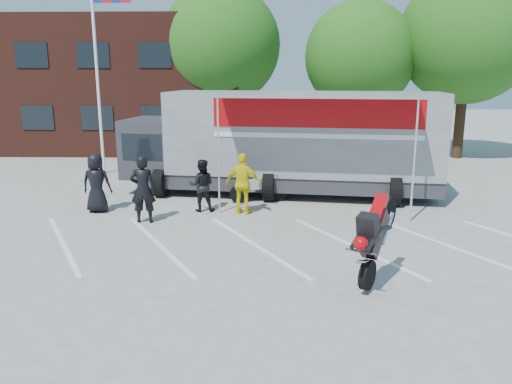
{
  "coord_description": "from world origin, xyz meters",
  "views": [
    {
      "loc": [
        0.56,
        -10.68,
        4.11
      ],
      "look_at": [
        0.23,
        1.18,
        1.3
      ],
      "focal_mm": 35.0,
      "sensor_mm": 36.0,
      "label": 1
    }
  ],
  "objects_px": {
    "spectator_leather_b": "(143,189)",
    "tree_left": "(221,45)",
    "flagpole": "(102,50)",
    "spectator_hivis": "(243,184)",
    "parked_motorcycle": "(259,202)",
    "tree_mid": "(360,57)",
    "transporter_truck": "(287,194)",
    "stunt_bike_rider": "(379,281)",
    "tree_right": "(468,36)",
    "spectator_leather_a": "(97,183)",
    "spectator_leather_c": "(202,185)"
  },
  "relations": [
    {
      "from": "stunt_bike_rider",
      "to": "spectator_leather_b",
      "type": "relative_size",
      "value": 1.02
    },
    {
      "from": "tree_mid",
      "to": "spectator_leather_c",
      "type": "relative_size",
      "value": 4.77
    },
    {
      "from": "tree_right",
      "to": "tree_left",
      "type": "bearing_deg",
      "value": 172.87
    },
    {
      "from": "flagpole",
      "to": "tree_mid",
      "type": "relative_size",
      "value": 1.04
    },
    {
      "from": "spectator_leather_a",
      "to": "spectator_leather_c",
      "type": "relative_size",
      "value": 1.12
    },
    {
      "from": "tree_mid",
      "to": "spectator_leather_b",
      "type": "xyz_separation_m",
      "value": [
        -7.99,
        -12.16,
        -3.98
      ]
    },
    {
      "from": "tree_mid",
      "to": "stunt_bike_rider",
      "type": "distance_m",
      "value": 17.04
    },
    {
      "from": "transporter_truck",
      "to": "spectator_leather_c",
      "type": "xyz_separation_m",
      "value": [
        -2.69,
        -2.29,
        0.8
      ]
    },
    {
      "from": "parked_motorcycle",
      "to": "tree_right",
      "type": "bearing_deg",
      "value": -58.2
    },
    {
      "from": "parked_motorcycle",
      "to": "tree_left",
      "type": "bearing_deg",
      "value": 0.11
    },
    {
      "from": "tree_left",
      "to": "parked_motorcycle",
      "type": "xyz_separation_m",
      "value": [
        2.22,
        -10.74,
        -5.57
      ]
    },
    {
      "from": "parked_motorcycle",
      "to": "spectator_leather_b",
      "type": "xyz_separation_m",
      "value": [
        -3.21,
        -2.42,
        0.96
      ]
    },
    {
      "from": "stunt_bike_rider",
      "to": "spectator_leather_a",
      "type": "distance_m",
      "value": 9.08
    },
    {
      "from": "flagpole",
      "to": "spectator_hivis",
      "type": "distance_m",
      "value": 9.58
    },
    {
      "from": "tree_left",
      "to": "stunt_bike_rider",
      "type": "bearing_deg",
      "value": -74.37
    },
    {
      "from": "flagpole",
      "to": "stunt_bike_rider",
      "type": "height_order",
      "value": "flagpole"
    },
    {
      "from": "flagpole",
      "to": "stunt_bike_rider",
      "type": "bearing_deg",
      "value": -50.96
    },
    {
      "from": "stunt_bike_rider",
      "to": "spectator_hivis",
      "type": "distance_m",
      "value": 5.87
    },
    {
      "from": "spectator_leather_a",
      "to": "spectator_leather_b",
      "type": "distance_m",
      "value": 2.0
    },
    {
      "from": "tree_left",
      "to": "stunt_bike_rider",
      "type": "distance_m",
      "value": 18.66
    },
    {
      "from": "tree_right",
      "to": "spectator_leather_c",
      "type": "relative_size",
      "value": 5.67
    },
    {
      "from": "transporter_truck",
      "to": "parked_motorcycle",
      "type": "relative_size",
      "value": 5.6
    },
    {
      "from": "tree_left",
      "to": "tree_right",
      "type": "height_order",
      "value": "tree_right"
    },
    {
      "from": "tree_mid",
      "to": "spectator_hivis",
      "type": "height_order",
      "value": "tree_mid"
    },
    {
      "from": "spectator_leather_b",
      "to": "spectator_leather_c",
      "type": "relative_size",
      "value": 1.2
    },
    {
      "from": "tree_left",
      "to": "spectator_leather_c",
      "type": "distance_m",
      "value": 12.83
    },
    {
      "from": "transporter_truck",
      "to": "spectator_leather_b",
      "type": "distance_m",
      "value": 5.57
    },
    {
      "from": "transporter_truck",
      "to": "spectator_hivis",
      "type": "distance_m",
      "value": 3.09
    },
    {
      "from": "spectator_leather_a",
      "to": "spectator_leather_b",
      "type": "bearing_deg",
      "value": 149.5
    },
    {
      "from": "spectator_leather_a",
      "to": "parked_motorcycle",
      "type": "bearing_deg",
      "value": -162.54
    },
    {
      "from": "tree_right",
      "to": "spectator_leather_a",
      "type": "xyz_separation_m",
      "value": [
        -14.68,
        -10.58,
        -4.98
      ]
    },
    {
      "from": "spectator_leather_a",
      "to": "stunt_bike_rider",
      "type": "bearing_deg",
      "value": 147.96
    },
    {
      "from": "tree_right",
      "to": "spectator_hivis",
      "type": "xyz_separation_m",
      "value": [
        -10.23,
        -10.7,
        -4.95
      ]
    },
    {
      "from": "flagpole",
      "to": "tree_mid",
      "type": "distance_m",
      "value": 12.31
    },
    {
      "from": "flagpole",
      "to": "spectator_hivis",
      "type": "xyz_separation_m",
      "value": [
        6.02,
        -6.2,
        -4.13
      ]
    },
    {
      "from": "spectator_leather_a",
      "to": "spectator_leather_b",
      "type": "relative_size",
      "value": 0.94
    },
    {
      "from": "flagpole",
      "to": "parked_motorcycle",
      "type": "bearing_deg",
      "value": -36.25
    },
    {
      "from": "flagpole",
      "to": "tree_left",
      "type": "height_order",
      "value": "tree_left"
    },
    {
      "from": "tree_right",
      "to": "spectator_leather_a",
      "type": "distance_m",
      "value": 18.77
    },
    {
      "from": "transporter_truck",
      "to": "spectator_leather_b",
      "type": "relative_size",
      "value": 5.77
    },
    {
      "from": "flagpole",
      "to": "tree_mid",
      "type": "height_order",
      "value": "flagpole"
    },
    {
      "from": "parked_motorcycle",
      "to": "spectator_leather_a",
      "type": "xyz_separation_m",
      "value": [
        -4.9,
        -1.35,
        0.9
      ]
    },
    {
      "from": "tree_left",
      "to": "parked_motorcycle",
      "type": "distance_m",
      "value": 12.3
    },
    {
      "from": "stunt_bike_rider",
      "to": "spectator_leather_c",
      "type": "bearing_deg",
      "value": 161.38
    },
    {
      "from": "tree_mid",
      "to": "transporter_truck",
      "type": "relative_size",
      "value": 0.69
    },
    {
      "from": "tree_mid",
      "to": "spectator_leather_b",
      "type": "relative_size",
      "value": 3.99
    },
    {
      "from": "tree_right",
      "to": "transporter_truck",
      "type": "relative_size",
      "value": 0.82
    },
    {
      "from": "spectator_leather_b",
      "to": "tree_left",
      "type": "bearing_deg",
      "value": -99.04
    },
    {
      "from": "flagpole",
      "to": "tree_left",
      "type": "bearing_deg",
      "value": 54.72
    },
    {
      "from": "parked_motorcycle",
      "to": "transporter_truck",
      "type": "bearing_deg",
      "value": -52.28
    }
  ]
}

